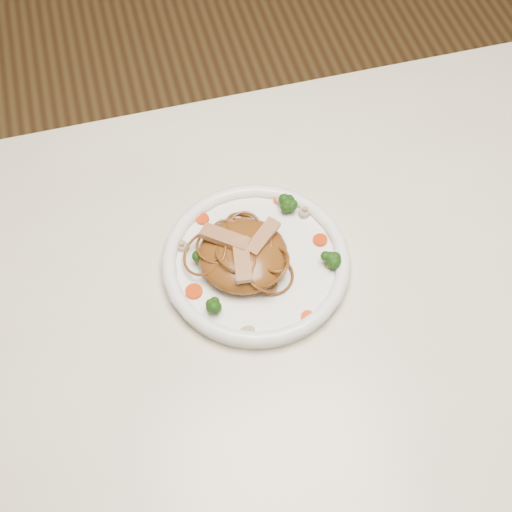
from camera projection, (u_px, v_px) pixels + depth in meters
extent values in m
plane|color=#54351C|center=(287.00, 465.00, 1.58)|extent=(4.00, 4.00, 0.00)
cube|color=white|center=(307.00, 310.00, 0.96)|extent=(1.20, 0.80, 0.04)
cylinder|color=brown|center=(488.00, 201.00, 1.53)|extent=(0.06, 0.06, 0.71)
cylinder|color=white|center=(256.00, 265.00, 0.97)|extent=(0.30, 0.30, 0.02)
ellipsoid|color=brown|center=(243.00, 255.00, 0.94)|extent=(0.15, 0.15, 0.04)
cube|color=tan|center=(263.00, 237.00, 0.93)|extent=(0.06, 0.05, 0.01)
cube|color=tan|center=(225.00, 238.00, 0.93)|extent=(0.07, 0.06, 0.01)
cube|color=tan|center=(242.00, 260.00, 0.91)|extent=(0.03, 0.07, 0.01)
cylinder|color=red|center=(280.00, 200.00, 1.01)|extent=(0.02, 0.02, 0.00)
cylinder|color=red|center=(194.00, 291.00, 0.93)|extent=(0.03, 0.03, 0.00)
cylinder|color=red|center=(320.00, 240.00, 0.97)|extent=(0.03, 0.03, 0.00)
cylinder|color=red|center=(203.00, 219.00, 0.99)|extent=(0.02, 0.02, 0.00)
cylinder|color=red|center=(308.00, 317.00, 0.91)|extent=(0.02, 0.02, 0.00)
cylinder|color=#BFAE8F|center=(247.00, 332.00, 0.90)|extent=(0.02, 0.02, 0.01)
cylinder|color=#BFAE8F|center=(305.00, 211.00, 1.00)|extent=(0.03, 0.03, 0.01)
cylinder|color=#BFAE8F|center=(182.00, 246.00, 0.97)|extent=(0.03, 0.03, 0.01)
cylinder|color=#BFAE8F|center=(282.00, 201.00, 1.01)|extent=(0.04, 0.04, 0.01)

